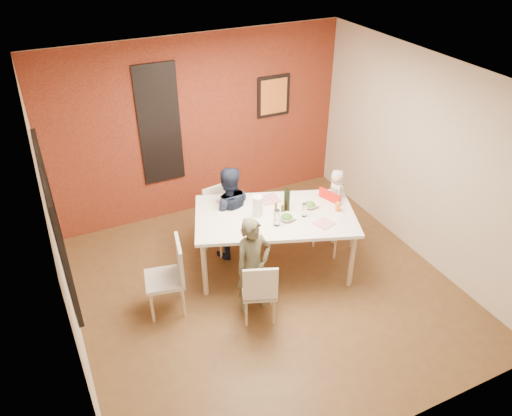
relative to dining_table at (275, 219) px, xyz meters
name	(u,v)px	position (x,y,z in m)	size (l,w,h in m)	color
ground	(266,289)	(-0.30, -0.37, -0.76)	(4.50, 4.50, 0.00)	brown
ceiling	(269,82)	(-0.30, -0.37, 1.94)	(4.50, 4.50, 0.02)	silver
wall_back	(199,127)	(-0.30, 1.88, 0.59)	(4.50, 0.02, 2.70)	beige
wall_front	(395,333)	(-0.30, -2.62, 0.59)	(4.50, 0.02, 2.70)	beige
wall_left	(59,250)	(-2.55, -0.37, 0.59)	(0.02, 4.50, 2.70)	beige
wall_right	(423,160)	(1.95, -0.37, 0.59)	(0.02, 4.50, 2.70)	beige
brick_accent_wall	(200,127)	(-0.30, 1.86, 0.59)	(4.50, 0.02, 2.70)	maroon
picture_window_frame	(56,222)	(-2.52, -0.17, 0.79)	(0.05, 1.70, 1.30)	black
picture_window_pane	(57,221)	(-2.50, -0.17, 0.79)	(0.02, 1.55, 1.15)	black
glassblock_strip	(160,125)	(-0.90, 1.85, 0.74)	(0.55, 0.03, 1.70)	silver
glassblock_surround	(160,125)	(-0.90, 1.84, 0.74)	(0.60, 0.03, 1.76)	black
art_print_frame	(273,96)	(0.90, 1.84, 0.89)	(0.54, 0.03, 0.64)	black
art_print_canvas	(274,96)	(0.90, 1.83, 0.89)	(0.44, 0.01, 0.54)	orange
dining_table	(275,219)	(0.00, 0.00, 0.00)	(2.27, 1.74, 0.84)	white
chair_near	(260,289)	(-0.61, -0.81, -0.29)	(0.50, 0.50, 0.84)	silver
chair_far	(221,215)	(-0.44, 0.75, -0.25)	(0.49, 0.49, 0.92)	beige
chair_left	(171,273)	(-1.45, -0.18, -0.23)	(0.52, 0.52, 0.95)	beige
high_chair	(333,213)	(0.91, 0.02, -0.18)	(0.51, 0.51, 0.97)	red
child_near	(253,266)	(-0.58, -0.58, -0.13)	(0.46, 0.30, 1.26)	#52513A
child_far	(229,213)	(-0.43, 0.51, -0.09)	(0.65, 0.51, 1.34)	#151C30
toddler	(336,192)	(0.93, 0.04, 0.14)	(0.32, 0.21, 0.65)	beige
plate_near_left	(251,234)	(-0.45, -0.26, 0.08)	(0.22, 0.22, 0.01)	white
plate_far_mid	(270,199)	(0.10, 0.35, 0.08)	(0.24, 0.24, 0.01)	silver
plate_near_right	(324,223)	(0.45, -0.45, 0.08)	(0.20, 0.20, 0.01)	white
plate_far_left	(226,202)	(-0.45, 0.53, 0.08)	(0.21, 0.21, 0.01)	silver
salad_bowl_a	(287,218)	(0.08, -0.16, 0.10)	(0.20, 0.20, 0.05)	white
salad_bowl_b	(310,205)	(0.49, -0.03, 0.10)	(0.20, 0.20, 0.05)	white
wine_bottle	(287,200)	(0.17, 0.02, 0.22)	(0.08, 0.08, 0.30)	black
wine_glass_a	(277,218)	(-0.09, -0.22, 0.18)	(0.08, 0.08, 0.21)	silver
wine_glass_b	(304,210)	(0.31, -0.19, 0.16)	(0.06, 0.06, 0.18)	white
paper_towel_roll	(258,206)	(-0.21, 0.07, 0.21)	(0.12, 0.12, 0.27)	white
condiment_red	(283,209)	(0.10, -0.02, 0.14)	(0.03, 0.03, 0.13)	red
condiment_green	(282,210)	(0.08, -0.03, 0.14)	(0.03, 0.03, 0.13)	#296B23
condiment_brown	(276,207)	(0.03, 0.05, 0.14)	(0.03, 0.03, 0.14)	brown
sippy_cup	(338,207)	(0.76, -0.27, 0.13)	(0.07, 0.07, 0.12)	orange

